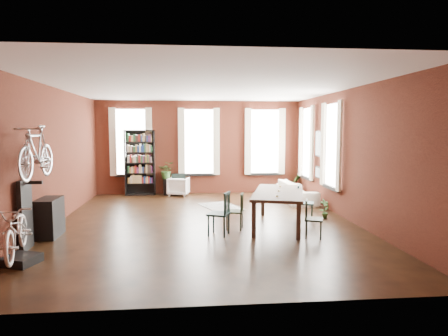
{
  "coord_description": "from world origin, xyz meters",
  "views": [
    {
      "loc": [
        -0.44,
        -9.33,
        2.21
      ],
      "look_at": [
        0.5,
        0.6,
        1.25
      ],
      "focal_mm": 32.0,
      "sensor_mm": 36.0,
      "label": 1
    }
  ],
  "objects": [
    {
      "name": "bookshelf",
      "position": [
        -2.0,
        4.3,
        1.1
      ],
      "size": [
        1.0,
        0.32,
        2.2
      ],
      "primitive_type": "cube",
      "color": "black",
      "rests_on": "ground"
    },
    {
      "name": "cream_sofa",
      "position": [
        2.95,
        2.6,
        0.41
      ],
      "size": [
        0.61,
        2.08,
        0.81
      ],
      "primitive_type": "imported",
      "rotation": [
        0.0,
        0.0,
        1.57
      ],
      "color": "beige",
      "rests_on": "ground"
    },
    {
      "name": "plant_small",
      "position": [
        2.99,
        0.2,
        0.09
      ],
      "size": [
        0.42,
        0.54,
        0.17
      ],
      "primitive_type": "imported",
      "rotation": [
        0.0,
        0.0,
        0.41
      ],
      "color": "#2E5A24",
      "rests_on": "ground"
    },
    {
      "name": "bike_trainer",
      "position": [
        -3.18,
        -2.64,
        0.07
      ],
      "size": [
        0.64,
        0.64,
        0.15
      ],
      "primitive_type": "cube",
      "rotation": [
        0.0,
        0.0,
        -0.33
      ],
      "color": "black",
      "rests_on": "ground"
    },
    {
      "name": "plant_by_sofa",
      "position": [
        3.34,
        4.13,
        0.17
      ],
      "size": [
        0.62,
        0.83,
        0.33
      ],
      "primitive_type": "imported",
      "rotation": [
        0.0,
        0.0,
        0.31
      ],
      "color": "#2F5D25",
      "rests_on": "ground"
    },
    {
      "name": "plant_on_stand",
      "position": [
        -1.11,
        4.3,
        0.77
      ],
      "size": [
        0.56,
        0.61,
        0.46
      ],
      "primitive_type": "imported",
      "rotation": [
        0.0,
        0.0,
        0.05
      ],
      "color": "#325C24",
      "rests_on": "plant_stand"
    },
    {
      "name": "dining_table",
      "position": [
        1.66,
        -0.48,
        0.4
      ],
      "size": [
        1.67,
        2.56,
        0.8
      ],
      "primitive_type": "cube",
      "rotation": [
        0.0,
        0.0,
        -0.28
      ],
      "color": "#433428",
      "rests_on": "ground"
    },
    {
      "name": "bicycle_hung",
      "position": [
        -3.15,
        -1.8,
        2.13
      ],
      "size": [
        0.47,
        1.0,
        1.66
      ],
      "primitive_type": "imported",
      "color": "#A5A8AD",
      "rests_on": "bike_wall_rack"
    },
    {
      "name": "white_armchair",
      "position": [
        -0.71,
        4.08,
        0.33
      ],
      "size": [
        0.77,
        0.73,
        0.67
      ],
      "primitive_type": "imported",
      "rotation": [
        0.0,
        0.0,
        2.93
      ],
      "color": "white",
      "rests_on": "ground"
    },
    {
      "name": "dining_chair_d",
      "position": [
        2.45,
        0.06,
        0.43
      ],
      "size": [
        0.5,
        0.5,
        0.86
      ],
      "primitive_type": "cube",
      "rotation": [
        0.0,
        0.0,
        1.23
      ],
      "color": "#1C3E3D",
      "rests_on": "ground"
    },
    {
      "name": "plant_stand",
      "position": [
        -1.09,
        4.3,
        0.27
      ],
      "size": [
        0.3,
        0.3,
        0.54
      ],
      "primitive_type": "cube",
      "rotation": [
        0.0,
        0.0,
        0.13
      ],
      "color": "black",
      "rests_on": "ground"
    },
    {
      "name": "dining_chair_b",
      "position": [
        0.62,
        -0.66,
        0.4
      ],
      "size": [
        0.45,
        0.45,
        0.8
      ],
      "primitive_type": "cube",
      "rotation": [
        0.0,
        0.0,
        -1.83
      ],
      "color": "#1F2E1B",
      "rests_on": "ground"
    },
    {
      "name": "bike_wall_rack",
      "position": [
        -3.4,
        -1.8,
        0.65
      ],
      "size": [
        0.16,
        0.6,
        1.3
      ],
      "primitive_type": "cube",
      "color": "black",
      "rests_on": "ground"
    },
    {
      "name": "striped_rug",
      "position": [
        0.53,
        1.95,
        0.01
      ],
      "size": [
        1.34,
        1.66,
        0.01
      ],
      "primitive_type": "cube",
      "rotation": [
        0.0,
        0.0,
        0.35
      ],
      "color": "black",
      "rests_on": "ground"
    },
    {
      "name": "room",
      "position": [
        0.25,
        0.62,
        2.14
      ],
      "size": [
        9.0,
        9.04,
        3.22
      ],
      "color": "black",
      "rests_on": "ground"
    },
    {
      "name": "bicycle_floor",
      "position": [
        -3.21,
        -2.65,
        0.98
      ],
      "size": [
        0.75,
        0.98,
        1.67
      ],
      "primitive_type": "imported",
      "rotation": [
        0.0,
        0.0,
        0.21
      ],
      "color": "beige",
      "rests_on": "bike_trainer"
    },
    {
      "name": "dining_chair_a",
      "position": [
        0.23,
        -1.13,
        0.46
      ],
      "size": [
        0.55,
        0.55,
        0.91
      ],
      "primitive_type": "cube",
      "rotation": [
        0.0,
        0.0,
        -1.96
      ],
      "color": "#1A3937",
      "rests_on": "ground"
    },
    {
      "name": "console_table",
      "position": [
        -3.28,
        -0.9,
        0.4
      ],
      "size": [
        0.4,
        0.8,
        0.8
      ],
      "primitive_type": "cube",
      "color": "black",
      "rests_on": "ground"
    },
    {
      "name": "dining_chair_c",
      "position": [
        2.15,
        -1.52,
        0.39
      ],
      "size": [
        0.46,
        0.46,
        0.77
      ],
      "primitive_type": "cube",
      "rotation": [
        0.0,
        0.0,
        1.22
      ],
      "color": "black",
      "rests_on": "ground"
    }
  ]
}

